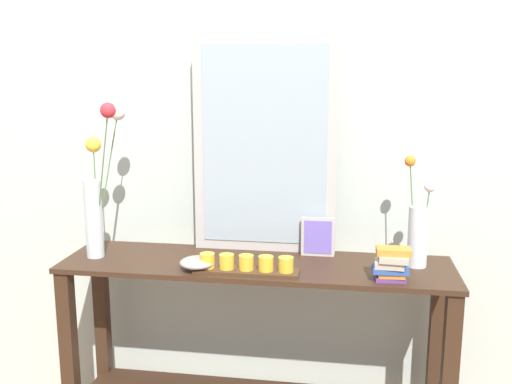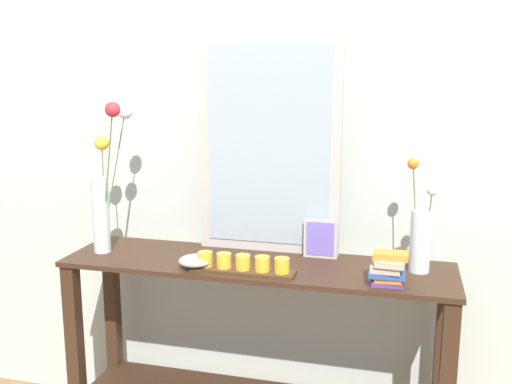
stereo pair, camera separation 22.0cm
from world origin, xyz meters
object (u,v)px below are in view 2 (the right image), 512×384
(book_stack, at_px, (388,268))
(candle_tray, at_px, (243,265))
(tall_vase_left, at_px, (104,188))
(console_table, at_px, (256,340))
(mirror_leaning, at_px, (269,146))
(picture_frame_small, at_px, (320,239))
(vase_right, at_px, (421,235))
(decorative_bowl, at_px, (196,261))

(book_stack, bearing_deg, candle_tray, 179.44)
(tall_vase_left, bearing_deg, console_table, 1.56)
(console_table, distance_m, mirror_leaning, 0.79)
(picture_frame_small, xyz_separation_m, book_stack, (0.27, -0.25, -0.02))
(picture_frame_small, bearing_deg, tall_vase_left, -170.92)
(mirror_leaning, height_order, tall_vase_left, mirror_leaning)
(picture_frame_small, bearing_deg, mirror_leaning, 168.70)
(vase_right, bearing_deg, tall_vase_left, -176.79)
(vase_right, relative_size, picture_frame_small, 2.65)
(mirror_leaning, bearing_deg, picture_frame_small, -11.30)
(vase_right, bearing_deg, decorative_bowl, -168.15)
(mirror_leaning, relative_size, tall_vase_left, 1.42)
(decorative_bowl, bearing_deg, tall_vase_left, 166.66)
(console_table, distance_m, candle_tray, 0.38)
(mirror_leaning, bearing_deg, console_table, -93.36)
(mirror_leaning, xyz_separation_m, decorative_bowl, (-0.22, -0.29, -0.41))
(console_table, bearing_deg, tall_vase_left, -178.44)
(mirror_leaning, height_order, decorative_bowl, mirror_leaning)
(vase_right, relative_size, candle_tray, 1.08)
(console_table, distance_m, picture_frame_small, 0.49)
(candle_tray, distance_m, decorative_bowl, 0.19)
(vase_right, bearing_deg, candle_tray, -164.45)
(candle_tray, bearing_deg, decorative_bowl, 178.78)
(candle_tray, distance_m, book_stack, 0.53)
(tall_vase_left, distance_m, picture_frame_small, 0.90)
(book_stack, bearing_deg, decorative_bowl, 179.27)
(vase_right, bearing_deg, mirror_leaning, 169.36)
(candle_tray, bearing_deg, picture_frame_small, 44.21)
(mirror_leaning, distance_m, tall_vase_left, 0.69)
(tall_vase_left, bearing_deg, decorative_bowl, -13.34)
(tall_vase_left, distance_m, candle_tray, 0.67)
(tall_vase_left, distance_m, decorative_bowl, 0.50)
(mirror_leaning, distance_m, decorative_bowl, 0.55)
(mirror_leaning, xyz_separation_m, tall_vase_left, (-0.65, -0.18, -0.17))
(console_table, xyz_separation_m, picture_frame_small, (0.23, 0.12, 0.41))
(console_table, relative_size, book_stack, 11.43)
(vase_right, bearing_deg, console_table, -175.10)
(book_stack, bearing_deg, vase_right, 59.34)
(candle_tray, height_order, picture_frame_small, picture_frame_small)
(console_table, xyz_separation_m, decorative_bowl, (-0.21, -0.12, 0.36))
(candle_tray, bearing_deg, tall_vase_left, 170.26)
(decorative_bowl, bearing_deg, book_stack, -0.73)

